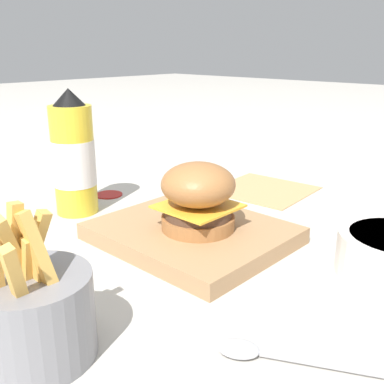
% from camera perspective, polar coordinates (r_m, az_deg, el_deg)
% --- Properties ---
extents(ground_plane, '(6.00, 6.00, 0.00)m').
position_cam_1_polar(ground_plane, '(0.66, -3.33, -5.74)').
color(ground_plane, '#B7B2A8').
extents(serving_board, '(0.25, 0.21, 0.02)m').
position_cam_1_polar(serving_board, '(0.64, 0.00, -5.26)').
color(serving_board, '#A37A51').
rests_on(serving_board, ground_plane).
extents(burger, '(0.10, 0.10, 0.09)m').
position_cam_1_polar(burger, '(0.61, 0.78, -0.53)').
color(burger, '#9E6638').
rests_on(burger, serving_board).
extents(ketchup_bottle, '(0.07, 0.07, 0.20)m').
position_cam_1_polar(ketchup_bottle, '(0.75, -14.80, 4.24)').
color(ketchup_bottle, yellow).
rests_on(ketchup_bottle, ground_plane).
extents(fries_basket, '(0.10, 0.10, 0.15)m').
position_cam_1_polar(fries_basket, '(0.43, -19.48, -14.27)').
color(fries_basket, slate).
rests_on(fries_basket, ground_plane).
extents(spoon, '(0.15, 0.09, 0.01)m').
position_cam_1_polar(spoon, '(0.43, 9.57, -19.60)').
color(spoon, '#B2B2B7').
rests_on(spoon, ground_plane).
extents(ketchup_puddle, '(0.05, 0.05, 0.00)m').
position_cam_1_polar(ketchup_puddle, '(0.85, -10.52, -0.27)').
color(ketchup_puddle, '#9E140F').
rests_on(ketchup_puddle, ground_plane).
extents(parchment_square, '(0.18, 0.18, 0.00)m').
position_cam_1_polar(parchment_square, '(0.88, 9.09, 0.35)').
color(parchment_square, tan).
rests_on(parchment_square, ground_plane).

